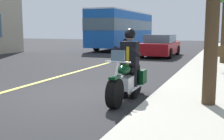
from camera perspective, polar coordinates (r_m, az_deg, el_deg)
ground_plane at (r=7.54m, az=-7.54°, el=-5.09°), size 80.00×80.00×0.00m
lane_center_stripe at (r=8.68m, az=-19.18°, el=-3.71°), size 60.00×0.16×0.01m
motorcycle_main at (r=7.00m, az=3.05°, el=-2.28°), size 2.21×0.60×1.26m
rider_main at (r=7.10m, az=3.54°, el=2.62°), size 0.62×0.54×1.74m
bus_far at (r=25.97m, az=2.29°, el=8.42°), size 11.05×2.70×3.30m
car_silver at (r=18.63m, az=9.70°, el=4.81°), size 4.60×1.92×1.40m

